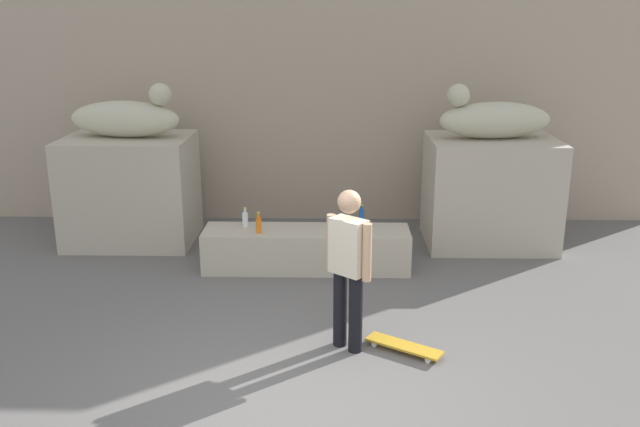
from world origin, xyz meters
The scene contains 12 objects.
ground_plane centered at (0.00, 0.00, 0.00)m, with size 40.00×40.00×0.00m, color #605E5B.
facade_wall centered at (0.00, 5.77, 2.62)m, with size 11.21×0.60×5.24m, color tan.
pedestal_left centered at (-2.63, 4.34, 0.78)m, with size 1.81×1.37×1.56m, color #B7AD99.
pedestal_right centered at (2.63, 4.34, 0.78)m, with size 1.81×1.37×1.56m, color #B7AD99.
statue_reclining_left centered at (-2.59, 4.34, 1.84)m, with size 1.65×0.73×0.78m.
statue_reclining_right centered at (2.59, 4.34, 1.84)m, with size 1.66×0.75×0.78m.
ledge_block centered at (0.00, 3.24, 0.27)m, with size 2.72×0.67×0.54m, color #B7AD99.
skater centered at (0.51, 1.02, 0.92)m, with size 0.44×0.38×1.67m.
skateboard centered at (1.07, 0.94, 0.06)m, with size 0.78×0.60×0.08m.
bottle_blue centered at (0.73, 3.45, 0.66)m, with size 0.07×0.07×0.29m.
bottle_orange centered at (-0.61, 3.10, 0.65)m, with size 0.07×0.07×0.28m.
bottle_clear centered at (-0.82, 3.36, 0.65)m, with size 0.08×0.08×0.26m.
Camera 1 is at (0.36, -5.24, 3.33)m, focal length 38.11 mm.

